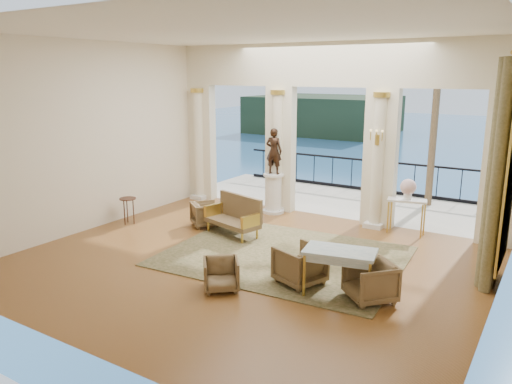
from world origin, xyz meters
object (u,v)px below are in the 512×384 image
Objects in this scene: armchair_c at (300,263)px; settee at (235,216)px; statue at (274,151)px; armchair_a at (221,273)px; side_table at (128,202)px; armchair_d at (206,213)px; pedestal at (273,194)px; console_table at (407,205)px; game_table at (340,255)px; armchair_b at (370,279)px.

armchair_c is 3.10m from settee.
armchair_c is 0.63× the size of statue.
settee is 2.49m from statue.
side_table is (-4.33, 1.97, 0.27)m from armchair_a.
armchair_c is at bearing -19.15° from settee.
armchair_c is at bearing 118.11° from statue.
armchair_c is 1.17× the size of armchair_d.
pedestal is 3.87m from side_table.
settee is at bearing -102.93° from armchair_c.
armchair_a is 1.44m from armchair_c.
armchair_c is at bearing -10.52° from side_table.
statue is 1.84× the size of side_table.
armchair_d is at bearing -169.63° from console_table.
armchair_c is at bearing -115.98° from console_table.
statue is at bearing -74.84° from armchair_d.
settee is (-1.53, 2.68, 0.15)m from armchair_a.
armchair_c is 4.95m from statue.
side_table is at bearing 158.59° from game_table.
statue is 3.75m from console_table.
settee is at bearing 87.81° from statue.
statue is 4.03m from side_table.
pedestal is at bearing -123.56° from armchair_c.
game_table reaches higher than armchair_a.
side_table is (-2.59, -2.87, -1.13)m from statue.
armchair_d is (-4.93, 1.90, -0.04)m from armchair_b.
armchair_d is at bearing -158.43° from armchair_b.
side_table is at bearing 116.15° from armchair_a.
armchair_b is 0.79× the size of console_table.
settee reaches higher than armchair_d.
game_table reaches higher than armchair_b.
game_table is 1.38× the size of console_table.
console_table reaches higher than armchair_a.
settee is 1.40× the size of pedestal.
armchair_b is 6.78m from side_table.
armchair_c is 4.77m from pedestal.
pedestal is (-2.79, 3.87, 0.13)m from armchair_c.
armchair_c is 0.72× the size of pedestal.
settee is 1.61× the size of console_table.
side_table is at bearing 40.21° from statue.
side_table is (-1.78, -0.90, 0.24)m from armchair_d.
statue is at bearing -63.43° from pedestal.
game_table is 1.06× the size of statue.
game_table is (4.41, -1.99, 0.40)m from armchair_d.
game_table is at bearing -166.66° from armchair_d.
settee reaches higher than armchair_a.
armchair_c is (-1.32, -0.00, 0.02)m from armchair_b.
armchair_b is 5.28m from armchair_d.
armchair_a is 3.84m from armchair_d.
armchair_d is (-3.60, 1.90, -0.06)m from armchair_c.
settee is at bearing -161.23° from console_table.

